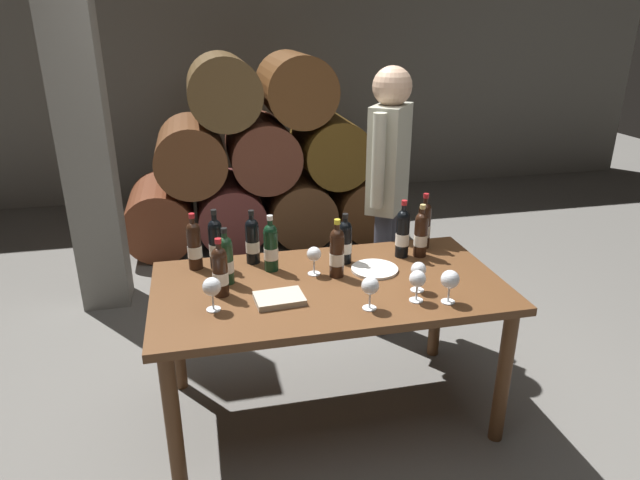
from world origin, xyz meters
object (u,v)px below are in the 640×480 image
object	(u,v)px
wine_bottle_7	(337,252)
wine_glass_5	(418,271)
wine_bottle_6	(403,233)
wine_glass_4	(450,280)
dining_table	(329,300)
wine_bottle_5	(271,247)
sommelier_presenting	(388,180)
serving_plate	(375,269)
wine_bottle_3	(216,243)
wine_bottle_10	(252,240)
tasting_notebook	(279,299)
wine_glass_3	(370,287)
wine_glass_0	(418,280)
wine_bottle_0	(424,224)
wine_glass_1	(314,255)
wine_bottle_2	(421,234)
wine_bottle_1	(345,241)
wine_bottle_8	(226,259)
wine_bottle_9	(194,245)
wine_glass_2	(212,288)

from	to	relation	value
wine_bottle_7	wine_glass_5	size ratio (longest dim) A/B	2.06
wine_bottle_6	wine_glass_4	size ratio (longest dim) A/B	2.00
dining_table	wine_bottle_5	world-z (taller)	wine_bottle_5
sommelier_presenting	wine_glass_4	bearing A→B (deg)	-93.65
wine_glass_4	serving_plate	world-z (taller)	wine_glass_4
wine_bottle_7	wine_bottle_3	bearing A→B (deg)	157.47
wine_bottle_10	tasting_notebook	distance (m)	0.48
wine_bottle_7	wine_glass_3	size ratio (longest dim) A/B	1.97
wine_glass_0	wine_bottle_0	bearing A→B (deg)	65.03
wine_bottle_3	wine_glass_0	xyz separation A→B (m)	(0.87, -0.58, -0.03)
wine_bottle_5	sommelier_presenting	world-z (taller)	sommelier_presenting
wine_bottle_7	wine_glass_4	xyz separation A→B (m)	(0.43, -0.38, -0.02)
wine_bottle_6	wine_glass_5	size ratio (longest dim) A/B	2.17
wine_bottle_10	wine_glass_1	distance (m)	0.36
wine_bottle_2	wine_glass_0	size ratio (longest dim) A/B	1.94
wine_bottle_6	dining_table	bearing A→B (deg)	-152.73
wine_bottle_0	wine_glass_0	bearing A→B (deg)	-114.97
wine_bottle_2	wine_bottle_6	xyz separation A→B (m)	(-0.10, 0.01, 0.01)
wine_bottle_1	wine_bottle_6	distance (m)	0.32
wine_bottle_0	wine_bottle_8	xyz separation A→B (m)	(-1.11, -0.22, -0.01)
wine_bottle_5	wine_bottle_9	size ratio (longest dim) A/B	0.99
wine_glass_0	wine_glass_1	xyz separation A→B (m)	(-0.40, 0.38, -0.00)
wine_bottle_9	wine_glass_5	world-z (taller)	wine_bottle_9
dining_table	wine_bottle_9	xyz separation A→B (m)	(-0.63, 0.33, 0.22)
dining_table	wine_bottle_1	world-z (taller)	wine_bottle_1
wine_bottle_1	sommelier_presenting	world-z (taller)	sommelier_presenting
wine_glass_3	wine_glass_2	bearing A→B (deg)	168.24
wine_bottle_9	wine_glass_4	size ratio (longest dim) A/B	1.89
wine_bottle_5	wine_glass_4	bearing A→B (deg)	-35.63
wine_bottle_10	wine_glass_5	size ratio (longest dim) A/B	1.98
wine_bottle_6	wine_bottle_10	bearing A→B (deg)	173.13
wine_bottle_2	wine_glass_1	bearing A→B (deg)	-170.27
wine_bottle_6	wine_bottle_8	xyz separation A→B (m)	(-0.95, -0.12, -0.01)
wine_bottle_5	wine_glass_0	size ratio (longest dim) A/B	1.96
sommelier_presenting	wine_bottle_10	bearing A→B (deg)	-154.77
wine_glass_0	wine_glass_4	xyz separation A→B (m)	(0.14, -0.05, 0.00)
wine_bottle_1	wine_glass_5	distance (m)	0.47
wine_glass_0	wine_glass_1	size ratio (longest dim) A/B	1.02
wine_glass_1	sommelier_presenting	distance (m)	0.89
wine_bottle_6	sommelier_presenting	distance (m)	0.54
wine_bottle_10	tasting_notebook	size ratio (longest dim) A/B	1.32
wine_bottle_7	wine_glass_0	world-z (taller)	wine_bottle_7
wine_glass_4	wine_glass_5	distance (m)	0.17
wine_bottle_3	wine_bottle_10	size ratio (longest dim) A/B	1.08
wine_bottle_10	serving_plate	distance (m)	0.65
wine_bottle_1	wine_bottle_6	world-z (taller)	wine_bottle_6
serving_plate	dining_table	bearing A→B (deg)	-160.50
wine_bottle_0	wine_bottle_6	world-z (taller)	wine_bottle_6
wine_glass_2	wine_bottle_3	bearing A→B (deg)	84.75
wine_bottle_2	wine_bottle_5	distance (m)	0.81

